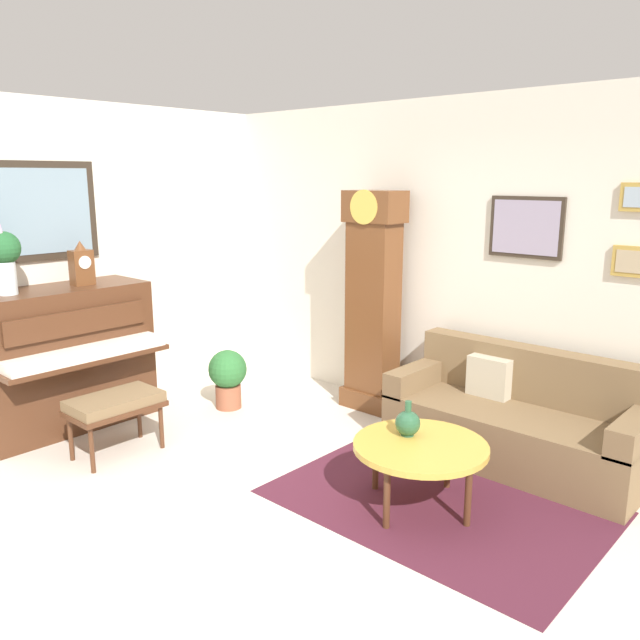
% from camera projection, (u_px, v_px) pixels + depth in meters
% --- Properties ---
extents(ground_plane, '(6.40, 6.00, 0.10)m').
position_uv_depth(ground_plane, '(244.00, 516.00, 4.21)').
color(ground_plane, beige).
extents(wall_left, '(0.13, 4.90, 2.80)m').
position_uv_depth(wall_left, '(43.00, 262.00, 5.58)').
color(wall_left, silver).
rests_on(wall_left, ground_plane).
extents(wall_back, '(5.30, 0.13, 2.80)m').
position_uv_depth(wall_back, '(446.00, 262.00, 5.61)').
color(wall_back, silver).
rests_on(wall_back, ground_plane).
extents(area_rug, '(2.10, 1.50, 0.01)m').
position_uv_depth(area_rug, '(438.00, 501.00, 4.29)').
color(area_rug, '#4C1E2D').
rests_on(area_rug, ground_plane).
extents(piano, '(0.87, 1.44, 1.23)m').
position_uv_depth(piano, '(64.00, 358.00, 5.47)').
color(piano, '#4C2B19').
rests_on(piano, ground_plane).
extents(piano_bench, '(0.42, 0.70, 0.48)m').
position_uv_depth(piano_bench, '(115.00, 405.00, 4.95)').
color(piano_bench, '#4C2B19').
rests_on(piano_bench, ground_plane).
extents(grandfather_clock, '(0.52, 0.34, 2.03)m').
position_uv_depth(grandfather_clock, '(373.00, 307.00, 5.85)').
color(grandfather_clock, brown).
rests_on(grandfather_clock, ground_plane).
extents(couch, '(1.90, 0.80, 0.84)m').
position_uv_depth(couch, '(517.00, 421.00, 4.88)').
color(couch, brown).
rests_on(couch, ground_plane).
extents(coffee_table, '(0.88, 0.88, 0.45)m').
position_uv_depth(coffee_table, '(420.00, 448.00, 4.14)').
color(coffee_table, gold).
rests_on(coffee_table, ground_plane).
extents(mantel_clock, '(0.13, 0.18, 0.38)m').
position_uv_depth(mantel_clock, '(82.00, 265.00, 5.46)').
color(mantel_clock, brown).
rests_on(mantel_clock, piano).
extents(flower_vase, '(0.26, 0.26, 0.58)m').
position_uv_depth(flower_vase, '(4.00, 255.00, 4.97)').
color(flower_vase, silver).
rests_on(flower_vase, piano).
extents(green_jug, '(0.17, 0.17, 0.24)m').
position_uv_depth(green_jug, '(408.00, 423.00, 4.25)').
color(green_jug, '#234C33').
rests_on(green_jug, coffee_table).
extents(potted_plant, '(0.36, 0.36, 0.56)m').
position_uv_depth(potted_plant, '(228.00, 375.00, 5.97)').
color(potted_plant, '#935138').
rests_on(potted_plant, ground_plane).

